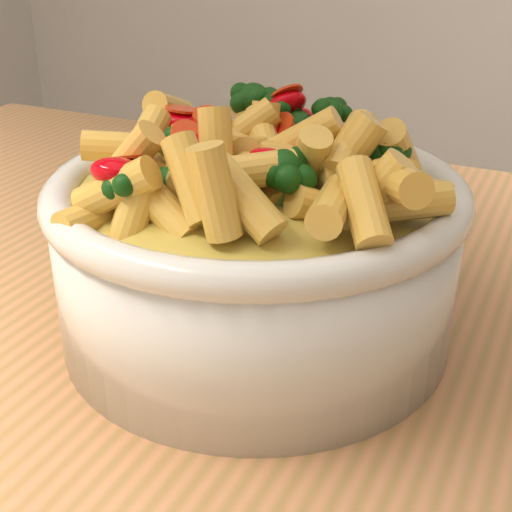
% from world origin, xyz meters
% --- Properties ---
extents(table, '(1.20, 0.80, 0.90)m').
position_xyz_m(table, '(0.00, 0.00, 0.80)').
color(table, tan).
rests_on(table, ground).
extents(serving_bowl, '(0.25, 0.25, 0.11)m').
position_xyz_m(serving_bowl, '(-0.05, 0.02, 0.95)').
color(serving_bowl, silver).
rests_on(serving_bowl, table).
extents(pasta_salad, '(0.19, 0.19, 0.04)m').
position_xyz_m(pasta_salad, '(-0.05, 0.02, 1.02)').
color(pasta_salad, '#E8B849').
rests_on(pasta_salad, serving_bowl).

